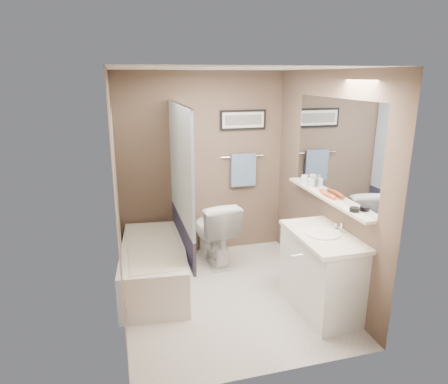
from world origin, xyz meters
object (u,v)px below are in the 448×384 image
object	(u,v)px
soap_bottle	(310,181)
hair_brush_front	(329,195)
bathtub	(154,266)
candle_bowl_near	(354,210)
hair_brush_back	(325,193)
vanity	(322,274)
glass_jar	(304,179)
toilet	(213,231)

from	to	relation	value
soap_bottle	hair_brush_front	bearing A→B (deg)	-90.00
bathtub	candle_bowl_near	bearing A→B (deg)	-26.31
hair_brush_front	hair_brush_back	size ratio (longest dim) A/B	1.00
soap_bottle	candle_bowl_near	bearing A→B (deg)	-90.00
candle_bowl_near	hair_brush_back	xyz separation A→B (m)	(0.00, 0.55, 0.00)
vanity	hair_brush_front	size ratio (longest dim) A/B	4.09
glass_jar	toilet	bearing A→B (deg)	152.02
hair_brush_back	toilet	bearing A→B (deg)	134.17
toilet	hair_brush_back	world-z (taller)	hair_brush_back
toilet	hair_brush_front	bearing A→B (deg)	124.05
glass_jar	soap_bottle	xyz separation A→B (m)	(0.00, -0.15, 0.02)
bathtub	soap_bottle	distance (m)	2.03
vanity	hair_brush_back	bearing A→B (deg)	60.12
vanity	hair_brush_back	distance (m)	0.85
toilet	soap_bottle	world-z (taller)	soap_bottle
vanity	candle_bowl_near	distance (m)	0.78
candle_bowl_near	soap_bottle	bearing A→B (deg)	90.00
bathtub	soap_bottle	size ratio (longest dim) A/B	10.86
soap_bottle	bathtub	bearing A→B (deg)	173.05
bathtub	hair_brush_back	size ratio (longest dim) A/B	6.82
hair_brush_back	soap_bottle	size ratio (longest dim) A/B	1.59
toilet	vanity	distance (m)	1.59
candle_bowl_near	glass_jar	xyz separation A→B (m)	(0.00, 1.04, 0.03)
glass_jar	vanity	bearing A→B (deg)	-102.13
toilet	hair_brush_back	bearing A→B (deg)	126.54
toilet	vanity	size ratio (longest dim) A/B	0.93
toilet	candle_bowl_near	bearing A→B (deg)	114.45
vanity	soap_bottle	size ratio (longest dim) A/B	6.52
candle_bowl_near	glass_jar	distance (m)	1.04
vanity	glass_jar	distance (m)	1.17
toilet	soap_bottle	distance (m)	1.41
glass_jar	soap_bottle	bearing A→B (deg)	-90.00
bathtub	vanity	xyz separation A→B (m)	(1.60, -0.93, 0.15)
hair_brush_front	soap_bottle	bearing A→B (deg)	90.00
bathtub	candle_bowl_near	world-z (taller)	candle_bowl_near
candle_bowl_near	glass_jar	size ratio (longest dim) A/B	0.90
bathtub	candle_bowl_near	xyz separation A→B (m)	(1.79, -1.11, 0.89)
bathtub	soap_bottle	xyz separation A→B (m)	(1.79, -0.22, 0.93)
bathtub	hair_brush_back	distance (m)	2.07
bathtub	toilet	size ratio (longest dim) A/B	1.80
hair_brush_front	soap_bottle	distance (m)	0.43
candle_bowl_near	toilet	bearing A→B (deg)	122.08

